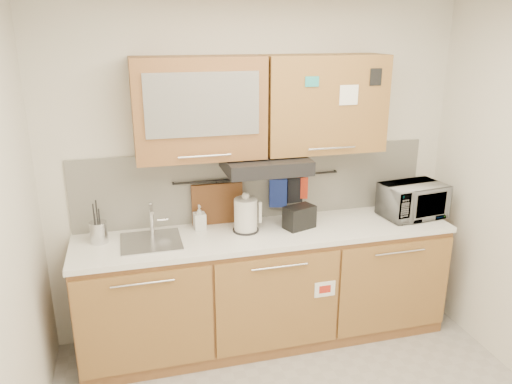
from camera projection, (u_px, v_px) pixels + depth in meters
wall_back at (256, 171)px, 3.89m from camera, size 3.20×0.00×3.20m
base_cabinet at (267, 292)px, 3.88m from camera, size 2.80×0.64×0.88m
countertop at (267, 233)px, 3.72m from camera, size 2.82×0.62×0.04m
backsplash at (257, 184)px, 3.91m from camera, size 2.80×0.02×0.56m
upper_cabinets at (262, 106)px, 3.56m from camera, size 1.82×0.37×0.70m
range_hood at (265, 164)px, 3.62m from camera, size 0.60×0.46×0.10m
sink at (151, 241)px, 3.53m from camera, size 0.42×0.40×0.26m
utensil_rail at (258, 178)px, 3.85m from camera, size 1.30×0.02×0.02m
utensil_crock at (99, 232)px, 3.49m from camera, size 0.14×0.14×0.31m
kettle at (246, 216)px, 3.68m from camera, size 0.22×0.19×0.30m
toaster at (299, 217)px, 3.75m from camera, size 0.26×0.20×0.17m
microwave at (413, 200)px, 3.97m from camera, size 0.52×0.38×0.27m
soap_bottle at (200, 217)px, 3.72m from camera, size 0.09×0.09×0.19m
cutting_board at (218, 214)px, 3.84m from camera, size 0.39×0.03×0.48m
oven_mitt at (278, 193)px, 3.92m from camera, size 0.14×0.06×0.23m
dark_pouch at (294, 190)px, 3.95m from camera, size 0.13×0.05×0.20m
pot_holder at (299, 188)px, 3.95m from camera, size 0.14×0.07×0.17m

